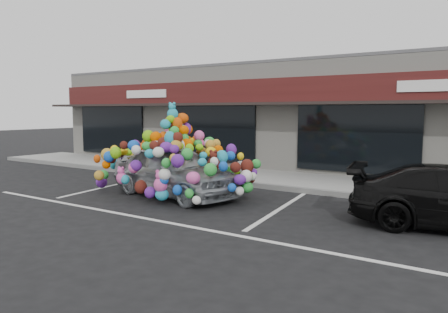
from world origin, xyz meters
The scene contains 8 objects.
ground centered at (0.00, 0.00, 0.00)m, with size 90.00×90.00×0.00m, color black.
shop_building centered at (0.00, 8.44, 2.16)m, with size 24.00×7.20×4.31m.
sidewalk centered at (0.00, 4.00, 0.07)m, with size 26.00×3.00×0.15m, color gray.
kerb centered at (0.00, 2.50, 0.07)m, with size 26.00×0.18×0.16m, color slate.
parking_stripe_left centered at (-3.20, 0.20, 0.00)m, with size 0.12×4.40×0.01m, color silver.
parking_stripe_mid centered at (2.80, 0.20, 0.00)m, with size 0.12×4.40×0.01m, color silver.
lane_line centered at (2.00, -2.30, 0.00)m, with size 14.00×0.12×0.01m, color silver.
toy_car centered at (-0.39, 0.03, 0.89)m, with size 3.05×4.79×2.62m.
Camera 1 is at (7.48, -9.24, 2.39)m, focal length 35.00 mm.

